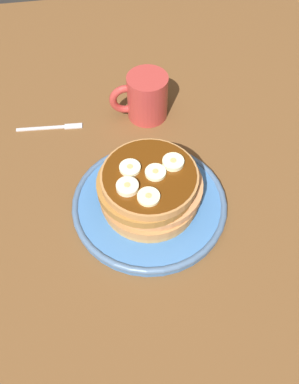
{
  "coord_description": "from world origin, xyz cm",
  "views": [
    {
      "loc": [
        6.39,
        39.43,
        59.39
      ],
      "look_at": [
        0.0,
        0.0,
        4.5
      ],
      "focal_mm": 39.0,
      "sensor_mm": 36.0,
      "label": 1
    }
  ],
  "objects_px": {
    "pancake_stack": "(150,188)",
    "banana_slice_2": "(173,162)",
    "banana_slice_0": "(155,170)",
    "banana_slice_3": "(127,187)",
    "banana_slice_4": "(149,197)",
    "banana_slice_1": "(130,168)",
    "fork": "(54,127)",
    "coffee_mug": "(145,96)",
    "plate": "(150,204)"
  },
  "relations": [
    {
      "from": "plate",
      "to": "pancake_stack",
      "type": "relative_size",
      "value": 1.52
    },
    {
      "from": "banana_slice_1",
      "to": "banana_slice_2",
      "type": "xyz_separation_m",
      "value": [
        -0.07,
        0.0,
        0.0
      ]
    },
    {
      "from": "pancake_stack",
      "to": "banana_slice_4",
      "type": "xyz_separation_m",
      "value": [
        0.01,
        0.05,
        0.04
      ]
    },
    {
      "from": "banana_slice_2",
      "to": "banana_slice_4",
      "type": "bearing_deg",
      "value": 50.48
    },
    {
      "from": "banana_slice_0",
      "to": "banana_slice_2",
      "type": "height_order",
      "value": "banana_slice_2"
    },
    {
      "from": "pancake_stack",
      "to": "banana_slice_2",
      "type": "height_order",
      "value": "banana_slice_2"
    },
    {
      "from": "banana_slice_0",
      "to": "banana_slice_3",
      "type": "height_order",
      "value": "banana_slice_3"
    },
    {
      "from": "banana_slice_1",
      "to": "coffee_mug",
      "type": "bearing_deg",
      "value": -105.08
    },
    {
      "from": "banana_slice_2",
      "to": "fork",
      "type": "relative_size",
      "value": 0.26
    },
    {
      "from": "fork",
      "to": "pancake_stack",
      "type": "bearing_deg",
      "value": 126.19
    },
    {
      "from": "banana_slice_2",
      "to": "coffee_mug",
      "type": "relative_size",
      "value": 0.3
    },
    {
      "from": "banana_slice_4",
      "to": "coffee_mug",
      "type": "xyz_separation_m",
      "value": [
        -0.04,
        -0.27,
        -0.05
      ]
    },
    {
      "from": "plate",
      "to": "fork",
      "type": "distance_m",
      "value": 0.27
    },
    {
      "from": "banana_slice_3",
      "to": "pancake_stack",
      "type": "bearing_deg",
      "value": -147.81
    },
    {
      "from": "plate",
      "to": "pancake_stack",
      "type": "distance_m",
      "value": 0.04
    },
    {
      "from": "coffee_mug",
      "to": "banana_slice_4",
      "type": "bearing_deg",
      "value": 82.15
    },
    {
      "from": "pancake_stack",
      "to": "coffee_mug",
      "type": "relative_size",
      "value": 1.5
    },
    {
      "from": "banana_slice_3",
      "to": "coffee_mug",
      "type": "bearing_deg",
      "value": -104.84
    },
    {
      "from": "banana_slice_1",
      "to": "banana_slice_2",
      "type": "distance_m",
      "value": 0.07
    },
    {
      "from": "pancake_stack",
      "to": "coffee_mug",
      "type": "xyz_separation_m",
      "value": [
        -0.03,
        -0.22,
        -0.01
      ]
    },
    {
      "from": "banana_slice_0",
      "to": "fork",
      "type": "height_order",
      "value": "banana_slice_0"
    },
    {
      "from": "banana_slice_4",
      "to": "fork",
      "type": "height_order",
      "value": "banana_slice_4"
    },
    {
      "from": "banana_slice_3",
      "to": "banana_slice_4",
      "type": "height_order",
      "value": "banana_slice_3"
    },
    {
      "from": "banana_slice_3",
      "to": "coffee_mug",
      "type": "distance_m",
      "value": 0.26
    },
    {
      "from": "plate",
      "to": "banana_slice_1",
      "type": "xyz_separation_m",
      "value": [
        0.03,
        -0.02,
        0.08
      ]
    },
    {
      "from": "plate",
      "to": "coffee_mug",
      "type": "height_order",
      "value": "coffee_mug"
    },
    {
      "from": "pancake_stack",
      "to": "banana_slice_3",
      "type": "xyz_separation_m",
      "value": [
        0.04,
        0.02,
        0.04
      ]
    },
    {
      "from": "banana_slice_4",
      "to": "fork",
      "type": "xyz_separation_m",
      "value": [
        0.15,
        -0.26,
        -0.09
      ]
    },
    {
      "from": "plate",
      "to": "banana_slice_3",
      "type": "height_order",
      "value": "banana_slice_3"
    },
    {
      "from": "banana_slice_1",
      "to": "banana_slice_4",
      "type": "height_order",
      "value": "same"
    },
    {
      "from": "coffee_mug",
      "to": "fork",
      "type": "bearing_deg",
      "value": 2.65
    },
    {
      "from": "pancake_stack",
      "to": "banana_slice_1",
      "type": "distance_m",
      "value": 0.05
    },
    {
      "from": "banana_slice_0",
      "to": "coffee_mug",
      "type": "bearing_deg",
      "value": -95.02
    },
    {
      "from": "coffee_mug",
      "to": "banana_slice_3",
      "type": "bearing_deg",
      "value": 75.16
    },
    {
      "from": "fork",
      "to": "coffee_mug",
      "type": "bearing_deg",
      "value": -177.35
    },
    {
      "from": "banana_slice_3",
      "to": "banana_slice_4",
      "type": "bearing_deg",
      "value": 141.96
    },
    {
      "from": "plate",
      "to": "banana_slice_4",
      "type": "distance_m",
      "value": 0.09
    },
    {
      "from": "plate",
      "to": "banana_slice_3",
      "type": "bearing_deg",
      "value": 29.86
    },
    {
      "from": "plate",
      "to": "coffee_mug",
      "type": "bearing_deg",
      "value": -97.25
    },
    {
      "from": "pancake_stack",
      "to": "banana_slice_2",
      "type": "xyz_separation_m",
      "value": [
        -0.04,
        -0.01,
        0.04
      ]
    },
    {
      "from": "pancake_stack",
      "to": "banana_slice_1",
      "type": "xyz_separation_m",
      "value": [
        0.03,
        -0.01,
        0.04
      ]
    },
    {
      "from": "banana_slice_2",
      "to": "banana_slice_4",
      "type": "distance_m",
      "value": 0.08
    },
    {
      "from": "banana_slice_0",
      "to": "banana_slice_4",
      "type": "bearing_deg",
      "value": 69.75
    },
    {
      "from": "plate",
      "to": "fork",
      "type": "bearing_deg",
      "value": -54.23
    },
    {
      "from": "banana_slice_4",
      "to": "banana_slice_0",
      "type": "bearing_deg",
      "value": -110.25
    },
    {
      "from": "plate",
      "to": "coffee_mug",
      "type": "distance_m",
      "value": 0.23
    },
    {
      "from": "banana_slice_1",
      "to": "banana_slice_0",
      "type": "bearing_deg",
      "value": 163.85
    },
    {
      "from": "pancake_stack",
      "to": "banana_slice_4",
      "type": "bearing_deg",
      "value": 78.82
    },
    {
      "from": "banana_slice_3",
      "to": "plate",
      "type": "bearing_deg",
      "value": -150.14
    },
    {
      "from": "pancake_stack",
      "to": "banana_slice_2",
      "type": "bearing_deg",
      "value": -162.13
    }
  ]
}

